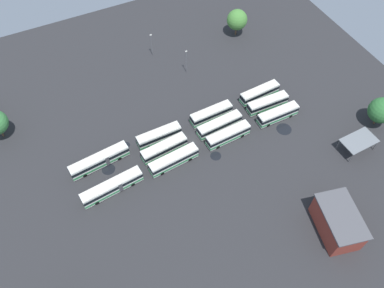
% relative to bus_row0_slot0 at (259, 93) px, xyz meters
% --- Properties ---
extents(ground_plane, '(125.00, 125.00, 0.00)m').
position_rel_bus_row0_slot0_xyz_m(ground_plane, '(22.56, 5.04, -1.81)').
color(ground_plane, '#28282B').
extents(bus_row0_slot0, '(11.42, 3.28, 3.42)m').
position_rel_bus_row0_slot0_xyz_m(bus_row0_slot0, '(0.00, 0.00, 0.00)').
color(bus_row0_slot0, silver).
rests_on(bus_row0_slot0, ground_plane).
extents(bus_row0_slot1, '(11.34, 2.86, 3.42)m').
position_rel_bus_row0_slot0_xyz_m(bus_row0_slot1, '(0.10, 4.08, -0.00)').
color(bus_row0_slot1, silver).
rests_on(bus_row0_slot1, ground_plane).
extents(bus_row0_slot2, '(11.24, 2.67, 3.42)m').
position_rel_bus_row0_slot0_xyz_m(bus_row0_slot2, '(-0.22, 8.49, -0.00)').
color(bus_row0_slot2, silver).
rests_on(bus_row0_slot2, ground_plane).
extents(bus_row1_slot0, '(11.42, 3.01, 3.42)m').
position_rel_bus_row0_slot0_xyz_m(bus_row1_slot0, '(15.15, 0.77, 0.00)').
color(bus_row1_slot0, silver).
rests_on(bus_row1_slot0, ground_plane).
extents(bus_row1_slot1, '(12.11, 3.34, 3.42)m').
position_rel_bus_row0_slot0_xyz_m(bus_row1_slot1, '(14.99, 4.91, 0.00)').
color(bus_row1_slot1, silver).
rests_on(bus_row1_slot1, ground_plane).
extents(bus_row1_slot2, '(11.74, 3.18, 3.42)m').
position_rel_bus_row0_slot0_xyz_m(bus_row1_slot2, '(14.62, 8.71, 0.00)').
color(bus_row1_slot2, silver).
rests_on(bus_row1_slot2, ground_plane).
extents(bus_row2_slot0, '(11.27, 2.76, 3.42)m').
position_rel_bus_row0_slot0_xyz_m(bus_row2_slot0, '(30.06, 1.33, -0.00)').
color(bus_row2_slot0, silver).
rests_on(bus_row2_slot0, ground_plane).
extents(bus_row2_slot1, '(11.79, 3.64, 3.42)m').
position_rel_bus_row0_slot0_xyz_m(bus_row2_slot1, '(30.47, 5.44, 0.00)').
color(bus_row2_slot1, silver).
rests_on(bus_row2_slot1, ground_plane).
extents(bus_row2_slot2, '(12.51, 3.66, 3.42)m').
position_rel_bus_row0_slot0_xyz_m(bus_row2_slot2, '(29.79, 9.48, 0.00)').
color(bus_row2_slot2, silver).
rests_on(bus_row2_slot2, ground_plane).
extents(bus_row3_slot0, '(14.66, 4.07, 3.42)m').
position_rel_bus_row0_slot0_xyz_m(bus_row3_slot0, '(45.55, 1.88, 0.00)').
color(bus_row3_slot0, silver).
rests_on(bus_row3_slot0, ground_plane).
extents(bus_row3_slot2, '(14.66, 4.07, 3.42)m').
position_rel_bus_row0_slot0_xyz_m(bus_row3_slot2, '(45.23, 10.01, 0.00)').
color(bus_row3_slot2, silver).
rests_on(bus_row3_slot2, ground_plane).
extents(depot_building, '(9.69, 13.15, 6.56)m').
position_rel_bus_row0_slot0_xyz_m(depot_building, '(6.03, 39.68, 1.49)').
color(depot_building, maroon).
rests_on(depot_building, ground_plane).
extents(maintenance_shelter, '(8.62, 5.45, 3.58)m').
position_rel_bus_row0_slot0_xyz_m(maintenance_shelter, '(-12.06, 25.13, 1.56)').
color(maintenance_shelter, slate).
rests_on(maintenance_shelter, ground_plane).
extents(lamp_post_far_corner, '(0.56, 0.28, 7.45)m').
position_rel_bus_row0_slot0_xyz_m(lamp_post_far_corner, '(19.25, -28.79, 2.32)').
color(lamp_post_far_corner, slate).
rests_on(lamp_post_far_corner, ground_plane).
extents(lamp_post_mid_lot, '(0.56, 0.28, 7.75)m').
position_rel_bus_row0_slot0_xyz_m(lamp_post_mid_lot, '(13.32, -17.73, 2.48)').
color(lamp_post_mid_lot, slate).
rests_on(lamp_post_mid_lot, ground_plane).
extents(tree_east_edge, '(6.54, 6.54, 8.36)m').
position_rel_bus_row0_slot0_xyz_m(tree_east_edge, '(-22.00, 20.91, 3.28)').
color(tree_east_edge, brown).
rests_on(tree_east_edge, ground_plane).
extents(tree_northwest, '(6.22, 6.22, 8.49)m').
position_rel_bus_row0_slot0_xyz_m(tree_northwest, '(-7.92, -26.33, 3.57)').
color(tree_northwest, brown).
rests_on(tree_northwest, ground_plane).
extents(puddle_between_rows, '(2.16, 2.16, 0.01)m').
position_rel_bus_row0_slot0_xyz_m(puddle_between_rows, '(-2.35, -2.07, -1.81)').
color(puddle_between_rows, black).
rests_on(puddle_between_rows, ground_plane).
extents(puddle_near_shelter, '(2.70, 2.70, 0.01)m').
position_rel_bus_row0_slot0_xyz_m(puddle_near_shelter, '(19.67, 11.85, -1.81)').
color(puddle_near_shelter, black).
rests_on(puddle_near_shelter, ground_plane).
extents(puddle_front_lane, '(2.10, 2.10, 0.01)m').
position_rel_bus_row0_slot0_xyz_m(puddle_front_lane, '(38.20, -0.85, -1.81)').
color(puddle_front_lane, black).
rests_on(puddle_front_lane, ground_plane).
extents(puddle_back_corner, '(3.22, 3.22, 0.01)m').
position_rel_bus_row0_slot0_xyz_m(puddle_back_corner, '(44.39, 3.99, -1.81)').
color(puddle_back_corner, black).
rests_on(puddle_back_corner, ground_plane).
extents(puddle_centre_drain, '(3.90, 3.90, 0.01)m').
position_rel_bus_row0_slot0_xyz_m(puddle_centre_drain, '(-0.00, 12.23, -1.81)').
color(puddle_centre_drain, black).
rests_on(puddle_centre_drain, ground_plane).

